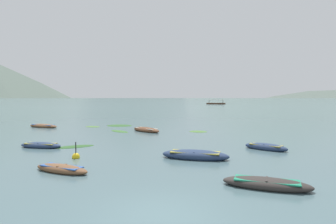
% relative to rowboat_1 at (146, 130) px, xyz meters
% --- Properties ---
extents(ground_plane, '(6000.00, 6000.00, 0.00)m').
position_rel_rowboat_1_xyz_m(ground_plane, '(1.10, 1478.16, -0.18)').
color(ground_plane, '#476066').
extents(mountain_1, '(1190.87, 1190.87, 317.28)m').
position_rel_rowboat_1_xyz_m(mountain_1, '(-163.60, 1711.03, 158.46)').
color(mountain_1, '#4C5B56').
rests_on(mountain_1, ground).
extents(mountain_2, '(1290.84, 1290.84, 379.44)m').
position_rel_rowboat_1_xyz_m(mountain_2, '(651.90, 1541.41, 189.54)').
color(mountain_2, slate).
rests_on(mountain_2, ground).
extents(rowboat_1, '(3.58, 3.99, 0.58)m').
position_rel_rowboat_1_xyz_m(rowboat_1, '(0.00, 0.00, 0.00)').
color(rowboat_1, brown).
rests_on(rowboat_1, ground).
extents(rowboat_2, '(3.25, 2.29, 0.46)m').
position_rel_rowboat_1_xyz_m(rowboat_2, '(-3.64, -16.45, -0.04)').
color(rowboat_2, brown).
rests_on(rowboat_2, ground).
extents(rowboat_3, '(3.71, 2.42, 0.52)m').
position_rel_rowboat_1_xyz_m(rowboat_3, '(5.54, -19.34, -0.02)').
color(rowboat_3, '#2D2826').
rests_on(rowboat_3, ground).
extents(rowboat_4, '(2.92, 2.88, 0.56)m').
position_rel_rowboat_1_xyz_m(rowboat_4, '(8.78, -10.96, -0.01)').
color(rowboat_4, navy).
rests_on(rowboat_4, ground).
extents(rowboat_6, '(4.29, 2.55, 0.67)m').
position_rel_rowboat_1_xyz_m(rowboat_6, '(3.39, -13.70, 0.02)').
color(rowboat_6, navy).
rests_on(rowboat_6, ground).
extents(rowboat_7, '(3.37, 1.81, 0.50)m').
position_rel_rowboat_1_xyz_m(rowboat_7, '(-7.40, -9.44, -0.03)').
color(rowboat_7, navy).
rests_on(rowboat_7, ground).
extents(rowboat_9, '(4.37, 3.02, 0.53)m').
position_rel_rowboat_1_xyz_m(rowboat_9, '(-12.71, 4.82, -0.02)').
color(rowboat_9, brown).
rests_on(rowboat_9, ground).
extents(ferry_0, '(9.65, 6.24, 2.54)m').
position_rel_rowboat_1_xyz_m(ferry_0, '(31.74, 113.81, 0.26)').
color(ferry_0, '#4C3323').
rests_on(ferry_0, ground).
extents(mooring_buoy, '(0.46, 0.46, 1.13)m').
position_rel_rowboat_1_xyz_m(mooring_buoy, '(-3.81, -13.28, -0.08)').
color(mooring_buoy, yellow).
rests_on(mooring_buoy, ground).
extents(weed_patch_0, '(3.97, 3.65, 0.14)m').
position_rel_rowboat_1_xyz_m(weed_patch_0, '(-3.66, 6.49, -0.18)').
color(weed_patch_0, '#2D5628').
rests_on(weed_patch_0, ground).
extents(weed_patch_2, '(2.67, 2.98, 0.14)m').
position_rel_rowboat_1_xyz_m(weed_patch_2, '(-2.87, 0.21, -0.18)').
color(weed_patch_2, '#38662D').
rests_on(weed_patch_2, ground).
extents(weed_patch_3, '(2.44, 2.29, 0.14)m').
position_rel_rowboat_1_xyz_m(weed_patch_3, '(5.57, -0.36, -0.18)').
color(weed_patch_3, '#477033').
rests_on(weed_patch_3, ground).
extents(weed_patch_4, '(3.03, 2.30, 0.14)m').
position_rel_rowboat_1_xyz_m(weed_patch_4, '(-4.99, -9.22, -0.18)').
color(weed_patch_4, '#2D5628').
rests_on(weed_patch_4, ground).
extents(weed_patch_6, '(2.38, 2.09, 0.14)m').
position_rel_rowboat_1_xyz_m(weed_patch_6, '(-6.80, 5.24, -0.18)').
color(weed_patch_6, '#477033').
rests_on(weed_patch_6, ground).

